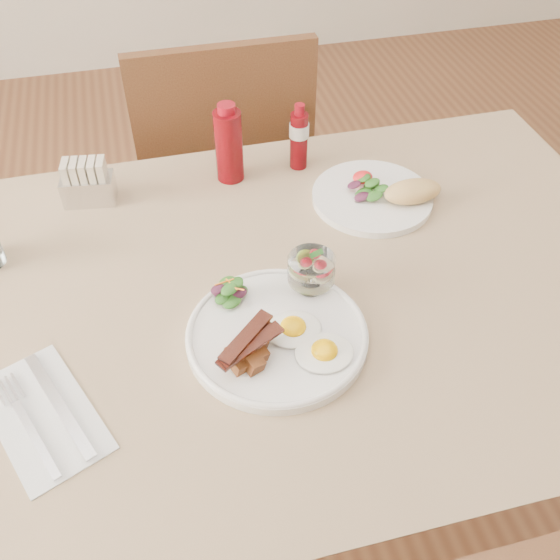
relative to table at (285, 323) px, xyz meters
The scene contains 12 objects.
table is the anchor object (origin of this frame).
chair_far 0.68m from the table, 90.00° to the left, with size 0.42×0.42×0.93m.
main_plate 0.15m from the table, 111.04° to the right, with size 0.28×0.28×0.02m, color white.
fried_eggs 0.18m from the table, 89.76° to the right, with size 0.14×0.16×0.02m.
bacon_potato_pile 0.21m from the table, 122.17° to the right, with size 0.11×0.09×0.04m.
side_salad 0.16m from the table, 168.86° to the right, with size 0.06×0.06×0.03m.
fruit_cup 0.15m from the table, 36.96° to the right, with size 0.08×0.08×0.08m.
second_plate 0.32m from the table, 37.52° to the left, with size 0.24×0.23×0.06m.
ketchup_bottle 0.37m from the table, 94.92° to the left, with size 0.07×0.07×0.16m.
hot_sauce_bottle 0.39m from the table, 71.24° to the left, with size 0.05×0.05×0.14m.
sugar_caddy 0.46m from the table, 133.51° to the left, with size 0.10×0.07×0.09m.
napkin_cutlery 0.43m from the table, 157.47° to the right, with size 0.20×0.25×0.01m.
Camera 1 is at (-0.19, -0.71, 1.49)m, focal length 40.00 mm.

